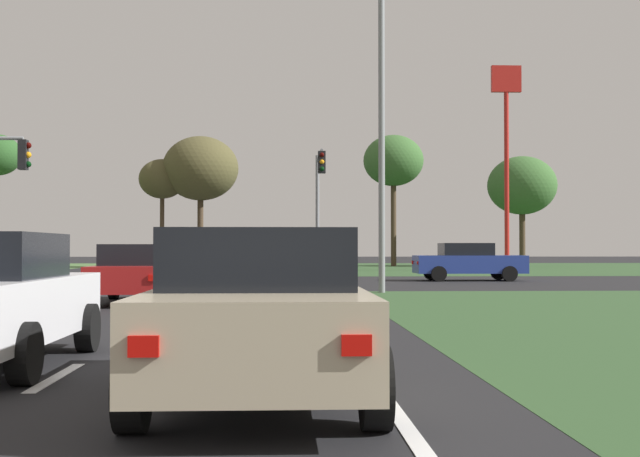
{
  "coord_description": "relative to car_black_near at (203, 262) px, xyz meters",
  "views": [
    {
      "loc": [
        5.9,
        -3.57,
        1.38
      ],
      "look_at": [
        7.36,
        28.63,
        2.13
      ],
      "focal_mm": 47.21,
      "sensor_mm": 36.0,
      "label": 1
    }
  ],
  "objects": [
    {
      "name": "treeline_fifth",
      "position": [
        11.78,
        27.89,
        7.17
      ],
      "size": [
        4.56,
        4.56,
        9.97
      ],
      "color": "#423323",
      "rests_on": "ground"
    },
    {
      "name": "street_lamp_second",
      "position": [
        6.35,
        -9.8,
        4.65
      ],
      "size": [
        0.93,
        2.22,
        9.78
      ],
      "color": "gray",
      "rests_on": "ground"
    },
    {
      "name": "crosswalk_bar_sixth",
      "position": [
        -3.23,
        -7.1,
        -0.79
      ],
      "size": [
        0.7,
        2.8,
        0.01
      ],
      "primitive_type": "cube",
      "color": "silver",
      "rests_on": "ground"
    },
    {
      "name": "treeline_sixth",
      "position": [
        21.23,
        26.37,
        5.23
      ],
      "size": [
        5.13,
        5.13,
        8.23
      ],
      "color": "#423323",
      "rests_on": "ground"
    },
    {
      "name": "edge_line_right",
      "position": [
        4.27,
        -19.9,
        -0.79
      ],
      "size": [
        0.14,
        24.0,
        0.01
      ],
      "primitive_type": "cube",
      "color": "silver",
      "rests_on": "ground"
    },
    {
      "name": "crosswalk_bar_seventh",
      "position": [
        -2.08,
        -7.1,
        -0.79
      ],
      "size": [
        0.7,
        2.8,
        0.01
      ],
      "primitive_type": "cube",
      "color": "silver",
      "rests_on": "ground"
    },
    {
      "name": "car_black_near",
      "position": [
        0.0,
        0.0,
        0.0
      ],
      "size": [
        4.4,
        2.0,
        1.56
      ],
      "rotation": [
        0.0,
        0.0,
        -1.57
      ],
      "color": "black",
      "rests_on": "ground"
    },
    {
      "name": "crosswalk_bar_fifth",
      "position": [
        -4.38,
        -7.1,
        -0.79
      ],
      "size": [
        0.7,
        2.8,
        0.01
      ],
      "primitive_type": "cube",
      "color": "silver",
      "rests_on": "ground"
    },
    {
      "name": "lane_dash_near",
      "position": [
        0.92,
        -26.38,
        -0.79
      ],
      "size": [
        0.14,
        2.0,
        0.01
      ],
      "primitive_type": "cube",
      "color": "silver",
      "rests_on": "ground"
    },
    {
      "name": "ground_plane",
      "position": [
        -2.58,
        -1.9,
        -0.8
      ],
      "size": [
        200.0,
        200.0,
        0.0
      ],
      "primitive_type": "plane",
      "color": "black"
    },
    {
      "name": "median_island_far",
      "position": [
        -2.58,
        23.1,
        -0.73
      ],
      "size": [
        1.2,
        36.0,
        0.14
      ],
      "primitive_type": "cube",
      "color": "gray",
      "rests_on": "ground"
    },
    {
      "name": "car_red_fourth",
      "position": [
        -0.3,
        -14.07,
        -0.04
      ],
      "size": [
        2.05,
        4.6,
        1.47
      ],
      "color": "#A31919",
      "rests_on": "ground"
    },
    {
      "name": "lane_dash_fifth",
      "position": [
        0.92,
        -2.38,
        -0.79
      ],
      "size": [
        0.14,
        2.0,
        0.01
      ],
      "primitive_type": "cube",
      "color": "silver",
      "rests_on": "ground"
    },
    {
      "name": "crosswalk_bar_fourth",
      "position": [
        -5.53,
        -7.1,
        -0.79
      ],
      "size": [
        0.7,
        2.8,
        0.01
      ],
      "primitive_type": "cube",
      "color": "silver",
      "rests_on": "ground"
    },
    {
      "name": "lane_dash_third",
      "position": [
        0.92,
        -14.38,
        -0.79
      ],
      "size": [
        0.14,
        2.0,
        0.01
      ],
      "primitive_type": "cube",
      "color": "silver",
      "rests_on": "ground"
    },
    {
      "name": "treeline_third",
      "position": [
        -5.03,
        23.48,
        5.35
      ],
      "size": [
        3.25,
        3.25,
        7.58
      ],
      "color": "#423323",
      "rests_on": "ground"
    },
    {
      "name": "pedestrian_at_median",
      "position": [
        -2.63,
        9.46,
        0.43
      ],
      "size": [
        0.34,
        0.34,
        1.79
      ],
      "rotation": [
        0.0,
        0.0,
        0.14
      ],
      "color": "#9E8966",
      "rests_on": "median_island_far"
    },
    {
      "name": "treeline_fourth",
      "position": [
        -2.37,
        23.4,
        6.11
      ],
      "size": [
        5.28,
        5.28,
        9.19
      ],
      "color": "#423323",
      "rests_on": "ground"
    },
    {
      "name": "traffic_signal_far_right",
      "position": [
        5.02,
        3.04,
        3.21
      ],
      "size": [
        0.32,
        4.71,
        5.83
      ],
      "color": "gray",
      "rests_on": "ground"
    },
    {
      "name": "fastfood_pole_sign",
      "position": [
        16.84,
        14.47,
        8.18
      ],
      "size": [
        1.8,
        0.4,
        12.39
      ],
      "color": "red",
      "rests_on": "ground"
    },
    {
      "name": "stop_bar_near",
      "position": [
        1.22,
        -8.9,
        -0.79
      ],
      "size": [
        6.4,
        0.5,
        0.01
      ],
      "primitive_type": "cube",
      "color": "silver",
      "rests_on": "ground"
    },
    {
      "name": "car_beige_second",
      "position": [
        3.11,
        -27.7,
        -0.0
      ],
      "size": [
        2.04,
        4.62,
        1.54
      ],
      "color": "#BCAD8E",
      "rests_on": "ground"
    },
    {
      "name": "car_blue_sixth",
      "position": [
        11.18,
        -0.36,
        0.02
      ],
      "size": [
        4.63,
        2.02,
        1.59
      ],
      "rotation": [
        0.0,
        0.0,
        -1.57
      ],
      "color": "navy",
      "rests_on": "ground"
    },
    {
      "name": "lane_dash_second",
      "position": [
        0.92,
        -20.38,
        -0.79
      ],
      "size": [
        0.14,
        2.0,
        0.01
      ],
      "primitive_type": "cube",
      "color": "silver",
      "rests_on": "ground"
    },
    {
      "name": "lane_dash_fourth",
      "position": [
        0.92,
        -8.38,
        -0.79
      ],
      "size": [
        0.14,
        2.0,
        0.01
      ],
      "primitive_type": "cube",
      "color": "silver",
      "rests_on": "ground"
    },
    {
      "name": "grass_verge_far_right",
      "position": [
        22.92,
        22.6,
        -0.79
      ],
      "size": [
        35.0,
        35.0,
        0.01
      ],
      "primitive_type": "cube",
      "color": "#2D4C28",
      "rests_on": "ground"
    }
  ]
}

